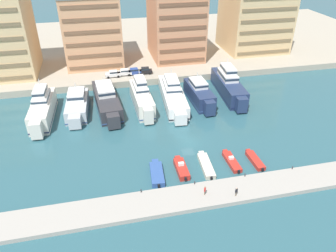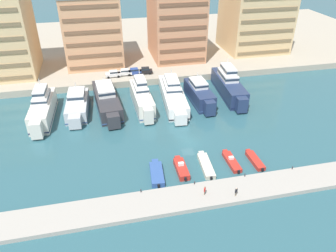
{
  "view_description": "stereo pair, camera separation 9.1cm",
  "coord_description": "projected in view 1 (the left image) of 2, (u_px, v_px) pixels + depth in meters",
  "views": [
    {
      "loc": [
        -15.95,
        -52.34,
        36.96
      ],
      "look_at": [
        -3.54,
        2.83,
        2.5
      ],
      "focal_mm": 35.0,
      "sensor_mm": 36.0,
      "label": 1
    },
    {
      "loc": [
        -15.86,
        -52.36,
        36.96
      ],
      "look_at": [
        -3.54,
        2.83,
        2.5
      ],
      "focal_mm": 35.0,
      "sensor_mm": 36.0,
      "label": 2
    }
  ],
  "objects": [
    {
      "name": "ground_plane",
      "position": [
        188.0,
        142.0,
        65.83
      ],
      "size": [
        400.0,
        400.0,
        0.0
      ],
      "primitive_type": "plane",
      "color": "#2D5B66"
    },
    {
      "name": "quay_promenade",
      "position": [
        141.0,
        43.0,
        118.45
      ],
      "size": [
        180.0,
        70.0,
        1.79
      ],
      "primitive_type": "cube",
      "color": "#ADA38E",
      "rests_on": "ground"
    },
    {
      "name": "pier_dock",
      "position": [
        215.0,
        194.0,
        52.45
      ],
      "size": [
        120.0,
        5.6,
        0.77
      ],
      "primitive_type": "cube",
      "color": "#A8A399",
      "rests_on": "ground"
    },
    {
      "name": "yacht_ivory_far_left",
      "position": [
        42.0,
        108.0,
        72.52
      ],
      "size": [
        4.93,
        18.32,
        8.68
      ],
      "color": "silver",
      "rests_on": "ground"
    },
    {
      "name": "yacht_silver_left",
      "position": [
        77.0,
        105.0,
        75.37
      ],
      "size": [
        5.46,
        16.11,
        6.61
      ],
      "color": "silver",
      "rests_on": "ground"
    },
    {
      "name": "yacht_charcoal_mid_left",
      "position": [
        107.0,
        100.0,
        77.04
      ],
      "size": [
        6.27,
        20.91,
        6.91
      ],
      "color": "#333338",
      "rests_on": "ground"
    },
    {
      "name": "yacht_ivory_center_left",
      "position": [
        142.0,
        97.0,
        77.21
      ],
      "size": [
        4.05,
        17.83,
        8.69
      ],
      "color": "silver",
      "rests_on": "ground"
    },
    {
      "name": "yacht_white_center",
      "position": [
        173.0,
        94.0,
        79.8
      ],
      "size": [
        6.41,
        23.07,
        7.42
      ],
      "color": "white",
      "rests_on": "ground"
    },
    {
      "name": "yacht_navy_center_right",
      "position": [
        199.0,
        94.0,
        79.67
      ],
      "size": [
        4.56,
        15.77,
        7.04
      ],
      "color": "navy",
      "rests_on": "ground"
    },
    {
      "name": "yacht_navy_mid_right",
      "position": [
        229.0,
        85.0,
        83.04
      ],
      "size": [
        5.71,
        20.89,
        8.89
      ],
      "color": "navy",
      "rests_on": "ground"
    },
    {
      "name": "motorboat_blue_far_left",
      "position": [
        157.0,
        173.0,
        56.61
      ],
      "size": [
        2.71,
        7.19,
        0.97
      ],
      "color": "#33569E",
      "rests_on": "ground"
    },
    {
      "name": "motorboat_red_left",
      "position": [
        181.0,
        168.0,
        57.69
      ],
      "size": [
        1.87,
        6.41,
        1.65
      ],
      "color": "red",
      "rests_on": "ground"
    },
    {
      "name": "motorboat_cream_mid_left",
      "position": [
        206.0,
        165.0,
        58.63
      ],
      "size": [
        2.26,
        7.84,
        1.26
      ],
      "color": "beige",
      "rests_on": "ground"
    },
    {
      "name": "motorboat_red_center_left",
      "position": [
        232.0,
        161.0,
        59.7
      ],
      "size": [
        1.66,
        6.8,
        1.22
      ],
      "color": "red",
      "rests_on": "ground"
    },
    {
      "name": "motorboat_red_center",
      "position": [
        255.0,
        160.0,
        60.0
      ],
      "size": [
        1.57,
        6.32,
        0.84
      ],
      "color": "red",
      "rests_on": "ground"
    },
    {
      "name": "car_white_far_left",
      "position": [
        113.0,
        74.0,
        89.13
      ],
      "size": [
        4.12,
        1.97,
        1.8
      ],
      "color": "white",
      "rests_on": "quay_promenade"
    },
    {
      "name": "car_white_left",
      "position": [
        124.0,
        72.0,
        90.08
      ],
      "size": [
        4.1,
        1.92,
        1.8
      ],
      "color": "white",
      "rests_on": "quay_promenade"
    },
    {
      "name": "car_blue_mid_left",
      "position": [
        134.0,
        71.0,
        90.59
      ],
      "size": [
        4.1,
        1.93,
        1.8
      ],
      "color": "#28428E",
      "rests_on": "quay_promenade"
    },
    {
      "name": "car_black_center_left",
      "position": [
        145.0,
        70.0,
        91.13
      ],
      "size": [
        4.2,
        2.13,
        1.8
      ],
      "color": "black",
      "rests_on": "quay_promenade"
    },
    {
      "name": "apartment_block_left",
      "position": [
        92.0,
        29.0,
        94.77
      ],
      "size": [
        16.17,
        17.65,
        21.85
      ],
      "color": "tan",
      "rests_on": "quay_promenade"
    },
    {
      "name": "apartment_block_mid_left",
      "position": [
        176.0,
        14.0,
        97.72
      ],
      "size": [
        15.04,
        18.14,
        27.69
      ],
      "color": "tan",
      "rests_on": "quay_promenade"
    },
    {
      "name": "apartment_block_center_left",
      "position": [
        256.0,
        8.0,
        103.93
      ],
      "size": [
        19.48,
        17.96,
        28.22
      ],
      "color": "#E0BC84",
      "rests_on": "quay_promenade"
    },
    {
      "name": "pedestrian_near_edge",
      "position": [
        236.0,
        191.0,
        51.02
      ],
      "size": [
        0.52,
        0.45,
        1.64
      ],
      "color": "#7A6B56",
      "rests_on": "pier_dock"
    },
    {
      "name": "pedestrian_mid_deck",
      "position": [
        205.0,
        190.0,
        51.21
      ],
      "size": [
        0.42,
        0.59,
        1.68
      ],
      "color": "#7A6B56",
      "rests_on": "pier_dock"
    },
    {
      "name": "bollard_west",
      "position": [
        141.0,
        191.0,
        52.04
      ],
      "size": [
        0.2,
        0.2,
        0.61
      ],
      "color": "#2D2D33",
      "rests_on": "pier_dock"
    },
    {
      "name": "bollard_west_mid",
      "position": [
        195.0,
        182.0,
        53.71
      ],
      "size": [
        0.2,
        0.2,
        0.61
      ],
      "color": "#2D2D33",
      "rests_on": "pier_dock"
    },
    {
      "name": "bollard_east_mid",
      "position": [
        245.0,
        175.0,
        55.37
      ],
      "size": [
        0.2,
        0.2,
        0.61
      ],
      "color": "#2D2D33",
      "rests_on": "pier_dock"
    },
    {
      "name": "bollard_east",
      "position": [
        293.0,
        167.0,
        57.04
      ],
      "size": [
        0.2,
        0.2,
        0.61
      ],
      "color": "#2D2D33",
      "rests_on": "pier_dock"
    }
  ]
}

